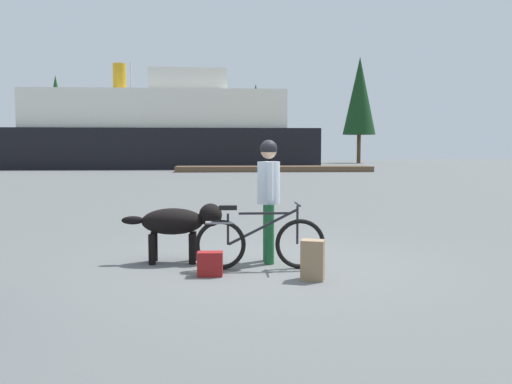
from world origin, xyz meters
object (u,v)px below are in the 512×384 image
Objects in this scene: backpack at (313,260)px; sailboat_moored at (132,161)px; dog at (179,222)px; ferry_boat at (160,132)px; bicycle at (259,242)px; person_cyclist at (269,189)px; handbag_pannier at (210,264)px.

sailboat_moored is (-9.80, 44.80, 0.28)m from backpack.
dog is 39.28m from ferry_boat.
bicycle is 0.83m from person_cyclist.
sailboat_moored reaches higher than handbag_pannier.
ferry_boat is at bearing 97.08° from dog.
person_cyclist is at bearing -81.09° from ferry_boat.
person_cyclist is (0.16, 0.43, 0.69)m from bicycle.
bicycle is at bearing -78.26° from sailboat_moored.
dog reaches higher than backpack.
ferry_boat is (-6.57, 40.02, 2.93)m from backpack.
person_cyclist is at bearing 69.46° from bicycle.
sailboat_moored is at bearing 101.74° from bicycle.
backpack is 0.02× the size of ferry_boat.
bicycle is 1.24m from dog.
dog is (-1.12, 0.50, 0.21)m from bicycle.
backpack is at bearing -66.53° from person_cyclist.
sailboat_moored is at bearing 100.45° from dog.
dog is 2.85× the size of backpack.
person_cyclist is at bearing -3.11° from dog.
backpack is at bearing -45.31° from bicycle.
dog is 1.05m from handbag_pannier.
backpack is at bearing -77.67° from sailboat_moored.
ferry_boat is (-5.30, 39.73, 3.02)m from handbag_pannier.
backpack is 1.31m from handbag_pannier.
person_cyclist reaches higher than backpack.
bicycle is at bearing 27.44° from handbag_pannier.
dog is at bearing -79.55° from sailboat_moored.
backpack is at bearing -80.68° from ferry_boat.
handbag_pannier is (0.47, -0.84, -0.42)m from dog.
bicycle is 39.94m from ferry_boat.
backpack is 40.66m from ferry_boat.
dog is at bearing 119.04° from handbag_pannier.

